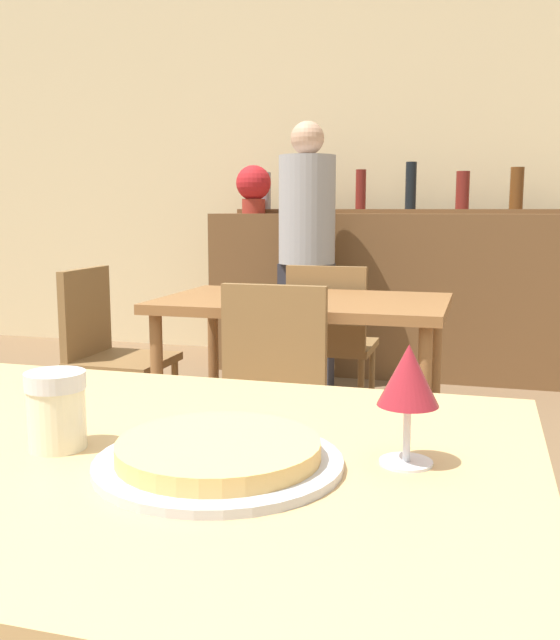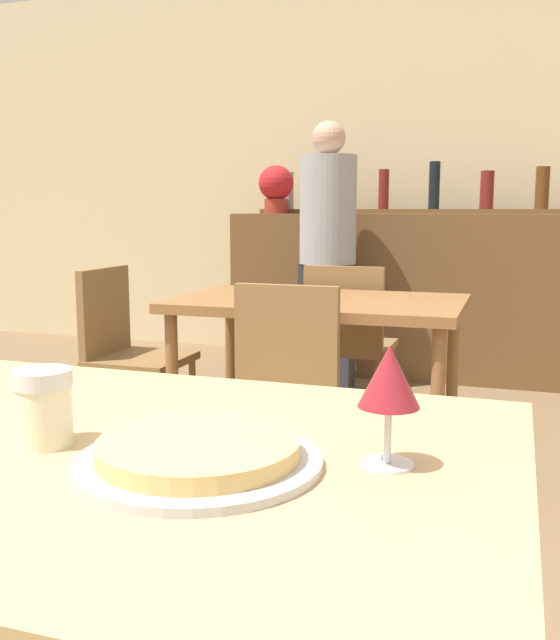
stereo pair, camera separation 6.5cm
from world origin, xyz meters
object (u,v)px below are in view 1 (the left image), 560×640
Objects in this scene: pizza_tray at (219,455)px; cheese_shaker at (57,410)px; chair_far_side_back at (330,336)px; chair_far_side_front at (265,390)px; wine_glass at (408,379)px; potted_plant at (254,187)px; person_standing at (307,247)px; chair_far_side_left at (108,347)px.

pizza_tray is 0.24m from cheese_shaker.
chair_far_side_front is at bearing 90.00° from chair_far_side_back.
chair_far_side_back is at bearing 90.00° from chair_far_side_front.
chair_far_side_front is at bearing 104.89° from pizza_tray.
chair_far_side_back is 5.24× the size of wine_glass.
pizza_tray is at bearing -72.60° from potted_plant.
cheese_shaker reaches higher than chair_far_side_front.
cheese_shaker is at bearing 177.95° from pizza_tray.
cheese_shaker reaches higher than chair_far_side_back.
chair_far_side_front is at bearing -80.30° from person_standing.
pizza_tray is at bearing -2.05° from cheese_shaker.
potted_plant is (-0.84, 2.46, 0.77)m from chair_far_side_front.
pizza_tray is at bearing -75.11° from chair_far_side_front.
person_standing is at bearing -22.47° from chair_far_side_left.
chair_far_side_back is at bearing 104.14° from wine_glass.
pizza_tray is (1.29, -1.99, 0.30)m from chair_far_side_left.
wine_glass is at bearing 104.14° from chair_far_side_back.
chair_far_side_back is 2.55m from wine_glass.
cheese_shaker is at bearing -84.31° from chair_far_side_front.
cheese_shaker is at bearing -75.85° from potted_plant.
chair_far_side_left is 2.47m from wine_glass.
chair_far_side_front is 1.53m from pizza_tray.
potted_plant is (-1.45, 3.83, 0.37)m from wine_glass.
pizza_tray is at bearing -78.05° from person_standing.
chair_far_side_front reaches higher than pizza_tray.
wine_glass is at bearing -69.19° from potted_plant.
cheese_shaker is 4.04m from potted_plant.
chair_far_side_front is at bearing -71.16° from potted_plant.
potted_plant reaches higher than pizza_tray.
pizza_tray is at bearing 98.67° from chair_far_side_back.
person_standing is (-0.71, 3.38, 0.09)m from pizza_tray.
chair_far_side_back is 2.60× the size of pizza_tray.
pizza_tray is 2.96× the size of cheese_shaker.
chair_far_side_left is (-0.91, -0.54, 0.00)m from chair_far_side_back.
person_standing is (0.58, 1.39, 0.39)m from chair_far_side_left.
chair_far_side_front is 2.60× the size of pizza_tray.
chair_far_side_front is 2.54× the size of potted_plant.
chair_far_side_back reaches higher than pizza_tray.
chair_far_side_front is 1.55m from wine_glass.
person_standing reaches higher than chair_far_side_left.
person_standing reaches higher than chair_far_side_back.
chair_far_side_left is at bearing 123.02° from pizza_tray.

